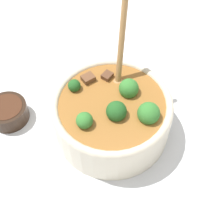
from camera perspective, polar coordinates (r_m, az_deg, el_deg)
ground_plane at (r=0.69m, az=-0.00°, el=-3.11°), size 4.00×4.00×0.00m
stew_bowl at (r=0.65m, az=0.06°, el=-0.34°), size 0.25×0.25×0.30m
condiment_bowl at (r=0.73m, az=-18.55°, el=0.09°), size 0.09×0.09×0.04m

